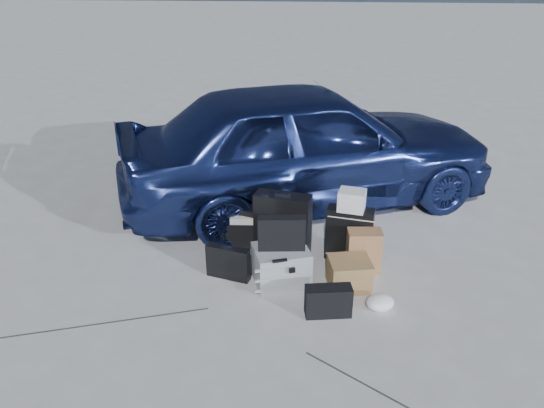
# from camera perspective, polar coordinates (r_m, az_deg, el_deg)

# --- Properties ---
(ground) EXTENTS (60.00, 60.00, 0.00)m
(ground) POSITION_cam_1_polar(r_m,az_deg,el_deg) (5.05, 1.09, -9.99)
(ground) COLOR beige
(ground) RESTS_ON ground
(car) EXTENTS (4.94, 3.41, 1.56)m
(car) POSITION_cam_1_polar(r_m,az_deg,el_deg) (6.56, 3.80, 6.45)
(car) COLOR navy
(car) RESTS_ON ground
(pelican_case) EXTENTS (0.62, 0.56, 0.37)m
(pelican_case) POSITION_cam_1_polar(r_m,az_deg,el_deg) (5.16, 0.98, -6.62)
(pelican_case) COLOR gray
(pelican_case) RESTS_ON ground
(laptop_bag) EXTENTS (0.46, 0.15, 0.33)m
(laptop_bag) POSITION_cam_1_polar(r_m,az_deg,el_deg) (4.99, 1.03, -3.17)
(laptop_bag) COLOR black
(laptop_bag) RESTS_ON pelican_case
(briefcase) EXTENTS (0.45, 0.22, 0.34)m
(briefcase) POSITION_cam_1_polar(r_m,az_deg,el_deg) (5.25, -4.74, -6.30)
(briefcase) COLOR black
(briefcase) RESTS_ON ground
(suitcase_left) EXTENTS (0.60, 0.32, 0.74)m
(suitcase_left) POSITION_cam_1_polar(r_m,az_deg,el_deg) (5.43, 1.15, -2.58)
(suitcase_left) COLOR black
(suitcase_left) RESTS_ON ground
(suitcase_right) EXTENTS (0.50, 0.26, 0.57)m
(suitcase_right) POSITION_cam_1_polar(r_m,az_deg,el_deg) (5.55, 8.31, -3.18)
(suitcase_right) COLOR black
(suitcase_right) RESTS_ON ground
(white_carton) EXTENTS (0.30, 0.26, 0.21)m
(white_carton) POSITION_cam_1_polar(r_m,az_deg,el_deg) (5.36, 8.58, 0.39)
(white_carton) COLOR silver
(white_carton) RESTS_ON suitcase_right
(duffel_bag) EXTENTS (0.64, 0.31, 0.31)m
(duffel_bag) POSITION_cam_1_polar(r_m,az_deg,el_deg) (5.83, -2.54, -2.88)
(duffel_bag) COLOR black
(duffel_bag) RESTS_ON ground
(flat_box_white) EXTENTS (0.42, 0.32, 0.07)m
(flat_box_white) POSITION_cam_1_polar(r_m,az_deg,el_deg) (5.72, -2.41, -1.27)
(flat_box_white) COLOR silver
(flat_box_white) RESTS_ON duffel_bag
(flat_box_black) EXTENTS (0.33, 0.28, 0.06)m
(flat_box_black) POSITION_cam_1_polar(r_m,az_deg,el_deg) (5.70, -2.56, -0.65)
(flat_box_black) COLOR black
(flat_box_black) RESTS_ON flat_box_white
(kraft_bag) EXTENTS (0.35, 0.23, 0.45)m
(kraft_bag) POSITION_cam_1_polar(r_m,az_deg,el_deg) (5.40, 9.83, -4.99)
(kraft_bag) COLOR #AD794B
(kraft_bag) RESTS_ON ground
(cardboard_box) EXTENTS (0.44, 0.40, 0.29)m
(cardboard_box) POSITION_cam_1_polar(r_m,az_deg,el_deg) (5.17, 8.32, -7.42)
(cardboard_box) COLOR #9B7143
(cardboard_box) RESTS_ON ground
(plastic_bag) EXTENTS (0.33, 0.31, 0.14)m
(plastic_bag) POSITION_cam_1_polar(r_m,az_deg,el_deg) (4.96, 11.55, -10.34)
(plastic_bag) COLOR white
(plastic_bag) RESTS_ON ground
(messenger_bag) EXTENTS (0.43, 0.21, 0.29)m
(messenger_bag) POSITION_cam_1_polar(r_m,az_deg,el_deg) (4.78, 6.07, -10.34)
(messenger_bag) COLOR black
(messenger_bag) RESTS_ON ground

